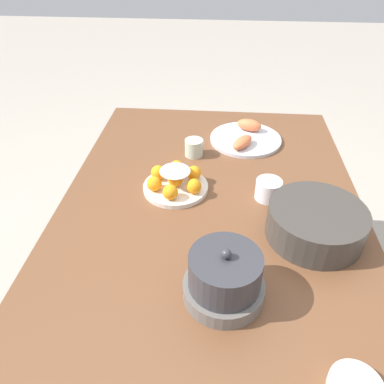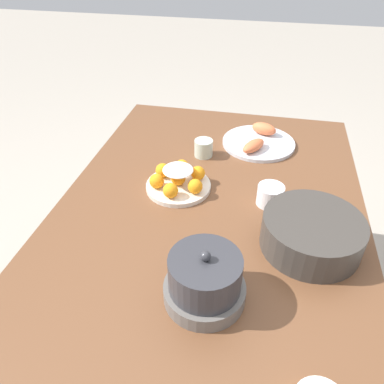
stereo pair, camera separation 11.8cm
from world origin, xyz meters
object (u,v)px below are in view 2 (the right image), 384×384
Objects in this scene: cake_plate at (178,181)px; warming_pot at (205,280)px; dining_table at (206,237)px; cup_far at (270,195)px; cup_near at (204,148)px; serving_bowl at (312,232)px; seafood_platter at (259,141)px.

warming_pot reaches higher than cake_plate.
dining_table is 0.24m from cup_far.
cup_near is 0.36m from cup_far.
serving_bowl reaches higher than seafood_platter.
warming_pot is (0.65, 0.12, 0.03)m from cup_near.
cake_plate is 1.11× the size of warming_pot.
seafood_platter is (-0.48, 0.12, 0.10)m from dining_table.
serving_bowl is (0.06, 0.30, 0.13)m from dining_table.
cake_plate is at bearing -136.93° from dining_table.
cup_near is at bearing 168.78° from cake_plate.
serving_bowl is 3.93× the size of cup_near.
cup_far is at bearing -145.45° from serving_bowl.
serving_bowl reaches higher than cake_plate.
serving_bowl is 0.21m from cup_far.
dining_table is at bearing 43.07° from cake_plate.
cake_plate reaches higher than cup_near.
dining_table is 6.99× the size of cake_plate.
warming_pot is (0.29, 0.05, 0.14)m from dining_table.
cake_plate is (-0.13, -0.12, 0.11)m from dining_table.
dining_table is at bearing -171.16° from warming_pot.
cup_far is (0.38, 0.06, 0.02)m from seafood_platter.
warming_pot is at bearing 21.60° from cake_plate.
warming_pot is at bearing -18.86° from cup_far.
cup_near reaches higher than seafood_platter.
cup_far is (-0.11, 0.18, 0.11)m from dining_table.
seafood_platter is (-0.35, 0.24, -0.01)m from cake_plate.
cup_near is 0.35× the size of warming_pot.
dining_table is 0.21m from cake_plate.
cup_far is at bearing 8.97° from seafood_platter.
cake_plate is 0.76× the size of seafood_platter.
cup_far is (-0.17, -0.12, -0.02)m from serving_bowl.
cup_far reaches higher than cup_near.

